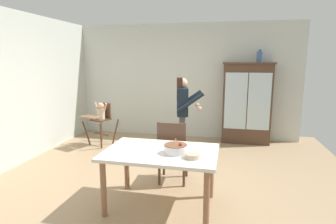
% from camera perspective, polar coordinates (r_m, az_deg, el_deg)
% --- Properties ---
extents(ground_plane, '(6.24, 6.24, 0.00)m').
position_cam_1_polar(ground_plane, '(4.45, -1.88, -13.79)').
color(ground_plane, tan).
extents(wall_back, '(5.32, 0.06, 2.70)m').
position_cam_1_polar(wall_back, '(6.65, 3.52, 6.40)').
color(wall_back, silver).
rests_on(wall_back, ground_plane).
extents(wall_left, '(0.06, 5.32, 2.70)m').
position_cam_1_polar(wall_left, '(5.36, -30.51, 3.94)').
color(wall_left, silver).
rests_on(wall_left, ground_plane).
extents(china_cabinet, '(1.10, 0.48, 1.80)m').
position_cam_1_polar(china_cabinet, '(6.38, 16.00, 1.83)').
color(china_cabinet, '#4C3323').
rests_on(china_cabinet, ground_plane).
extents(ceramic_vase, '(0.13, 0.13, 0.27)m').
position_cam_1_polar(ceramic_vase, '(6.34, 18.54, 10.86)').
color(ceramic_vase, '#3D567F').
rests_on(ceramic_vase, china_cabinet).
extents(high_chair_with_toddler, '(0.74, 0.81, 0.95)m').
position_cam_1_polar(high_chair_with_toddler, '(6.14, -13.85, -0.79)').
color(high_chair_with_toddler, '#4C3323').
rests_on(high_chair_with_toddler, ground_plane).
extents(adult_person, '(0.58, 0.56, 1.53)m').
position_cam_1_polar(adult_person, '(5.16, 3.08, 0.92)').
color(adult_person, '#47474C').
rests_on(adult_person, ground_plane).
extents(dining_table, '(1.40, 0.95, 0.74)m').
position_cam_1_polar(dining_table, '(3.46, -1.50, -9.59)').
color(dining_table, silver).
rests_on(dining_table, ground_plane).
extents(birthday_cake, '(0.28, 0.28, 0.19)m').
position_cam_1_polar(birthday_cake, '(3.33, 1.59, -7.64)').
color(birthday_cake, white).
rests_on(birthday_cake, dining_table).
extents(serving_bowl, '(0.18, 0.18, 0.05)m').
position_cam_1_polar(serving_bowl, '(3.18, 5.10, -9.06)').
color(serving_bowl, '#C6AD93').
rests_on(serving_bowl, dining_table).
extents(dining_chair_far_side, '(0.46, 0.46, 0.96)m').
position_cam_1_polar(dining_chair_far_side, '(4.12, 0.93, -7.52)').
color(dining_chair_far_side, '#4C3323').
rests_on(dining_chair_far_side, ground_plane).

